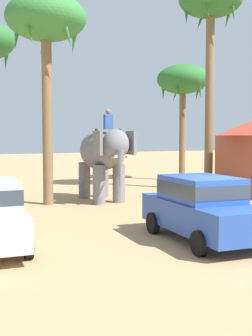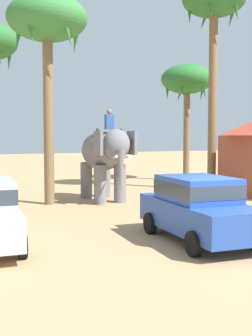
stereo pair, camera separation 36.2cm
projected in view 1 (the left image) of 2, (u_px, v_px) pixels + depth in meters
ground_plane at (232, 245)px, 11.06m from camera, size 120.00×120.00×0.00m
car_sedan_foreground at (202, 206)px, 11.48m from camera, size 2.24×4.27×1.70m
elephant_with_mahout at (103, 154)px, 18.52m from camera, size 1.81×3.93×3.88m
palm_tree_behind_elephant at (46, 24)px, 17.17m from camera, size 3.20×3.20×8.33m
palm_tree_far_back at (183, 82)px, 26.83m from camera, size 3.20×3.20×7.17m
palm_tree_leaning_seaward at (211, 8)px, 21.81m from camera, size 3.20×3.20×10.53m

